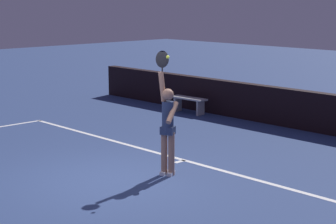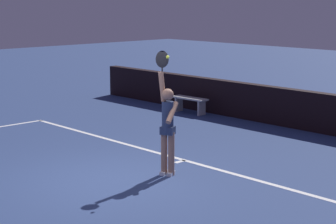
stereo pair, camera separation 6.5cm
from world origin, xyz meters
name	(u,v)px [view 2 (the right image)]	position (x,y,z in m)	size (l,w,h in m)	color
ground_plane	(107,180)	(0.00, 0.00, 0.00)	(60.00, 60.00, 0.00)	navy
court_lines	(83,187)	(0.00, -0.59, 0.00)	(12.19, 5.64, 0.00)	white
back_wall	(305,110)	(0.00, 6.79, 0.54)	(16.90, 0.31, 1.07)	black
tennis_player	(167,124)	(0.53, 1.13, 1.06)	(0.54, 0.49, 2.54)	#A3745D
tennis_ball	(168,57)	(0.66, 1.02, 2.42)	(0.06, 0.06, 0.06)	#CEE035
courtside_bench_near	(190,102)	(-3.81, 6.19, 0.37)	(1.28, 0.41, 0.50)	#BBBBB7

